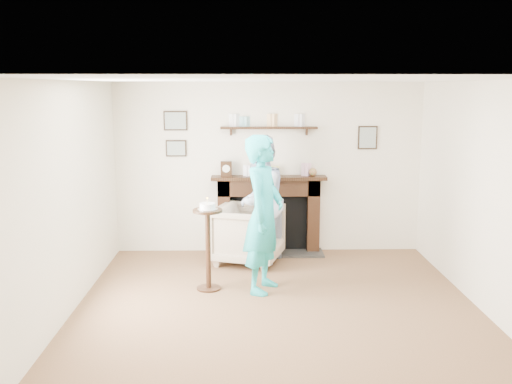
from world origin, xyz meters
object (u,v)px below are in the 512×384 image
woman (263,290)px  pedestal_table (208,233)px  armchair (249,262)px  man (260,263)px

woman → pedestal_table: size_ratio=1.65×
armchair → woman: (0.17, -1.12, 0.00)m
man → woman: woman is taller
armchair → woman: 1.14m
man → woman: (0.02, -1.08, 0.00)m
armchair → pedestal_table: pedestal_table is taller
man → woman: size_ratio=0.95×
man → woman: bearing=24.1°
armchair → pedestal_table: 1.38m
armchair → man: man is taller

